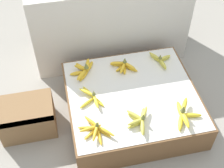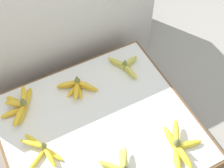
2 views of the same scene
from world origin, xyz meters
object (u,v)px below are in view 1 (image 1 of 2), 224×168
object	(u,v)px
banana_bunch_front_midright	(184,114)
wooden_crate	(27,117)
banana_bunch_middle_left	(91,97)
banana_bunch_front_midleft	(140,120)
banana_bunch_front_left	(95,129)
banana_bunch_back_midleft	(124,66)
banana_bunch_back_left	(84,70)
banana_bunch_back_midright	(161,60)

from	to	relation	value
banana_bunch_front_midright	wooden_crate	bearing A→B (deg)	163.57
banana_bunch_middle_left	banana_bunch_front_midleft	bearing A→B (deg)	-43.30
banana_bunch_front_left	banana_bunch_middle_left	distance (m)	0.27
banana_bunch_front_midright	banana_bunch_back_midleft	world-z (taller)	banana_bunch_front_midright
banana_bunch_front_midright	banana_bunch_middle_left	bearing A→B (deg)	154.36
banana_bunch_front_midleft	banana_bunch_front_midright	world-z (taller)	banana_bunch_front_midright
wooden_crate	banana_bunch_back_left	world-z (taller)	banana_bunch_back_left
wooden_crate	banana_bunch_front_midleft	distance (m)	0.82
banana_bunch_front_left	banana_bunch_back_midleft	distance (m)	0.61
banana_bunch_front_midright	banana_bunch_back_midleft	xyz separation A→B (m)	(-0.29, 0.54, -0.01)
wooden_crate	banana_bunch_back_midleft	world-z (taller)	banana_bunch_back_midleft
wooden_crate	banana_bunch_back_left	size ratio (longest dim) A/B	1.70
banana_bunch_front_midright	banana_bunch_back_midleft	bearing A→B (deg)	118.08
banana_bunch_middle_left	wooden_crate	bearing A→B (deg)	176.32
banana_bunch_back_midright	wooden_crate	bearing A→B (deg)	-167.50
wooden_crate	banana_bunch_back_midleft	size ratio (longest dim) A/B	1.89
wooden_crate	banana_bunch_back_midright	distance (m)	1.11
wooden_crate	banana_bunch_front_midright	world-z (taller)	banana_bunch_front_midright
banana_bunch_back_left	wooden_crate	bearing A→B (deg)	-151.34
banana_bunch_front_midleft	banana_bunch_back_midright	world-z (taller)	banana_bunch_front_midleft
banana_bunch_middle_left	banana_bunch_back_midleft	size ratio (longest dim) A/B	1.19
banana_bunch_front_midright	banana_bunch_middle_left	world-z (taller)	banana_bunch_front_midright
banana_bunch_front_left	wooden_crate	bearing A→B (deg)	146.48
banana_bunch_front_midleft	banana_bunch_back_midright	distance (m)	0.62
banana_bunch_front_left	banana_bunch_back_left	distance (m)	0.55
banana_bunch_back_left	banana_bunch_front_midright	bearing A→B (deg)	-43.28
banana_bunch_middle_left	banana_bunch_back_left	bearing A→B (deg)	92.36
wooden_crate	banana_bunch_front_midleft	world-z (taller)	banana_bunch_front_midleft
wooden_crate	banana_bunch_front_midleft	size ratio (longest dim) A/B	1.64
banana_bunch_back_left	banana_bunch_middle_left	bearing A→B (deg)	-87.64
banana_bunch_front_midright	banana_bunch_back_midright	xyz separation A→B (m)	(0.02, 0.55, -0.01)
banana_bunch_front_midright	banana_bunch_back_left	size ratio (longest dim) A/B	1.11
banana_bunch_middle_left	banana_bunch_back_midleft	bearing A→B (deg)	40.88
banana_bunch_back_midleft	banana_bunch_back_midright	world-z (taller)	banana_bunch_back_midleft
banana_bunch_middle_left	banana_bunch_back_midright	world-z (taller)	same
banana_bunch_front_midleft	banana_bunch_back_left	xyz separation A→B (m)	(-0.29, 0.54, 0.00)
banana_bunch_front_left	banana_bunch_back_left	bearing A→B (deg)	89.26
banana_bunch_middle_left	banana_bunch_front_midright	bearing A→B (deg)	-25.64
wooden_crate	banana_bunch_back_midleft	bearing A→B (deg)	16.50
banana_bunch_back_midleft	banana_bunch_back_left	bearing A→B (deg)	175.71
banana_bunch_front_midleft	banana_bunch_front_midright	size ratio (longest dim) A/B	0.94
banana_bunch_back_midright	banana_bunch_front_midleft	bearing A→B (deg)	-121.24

